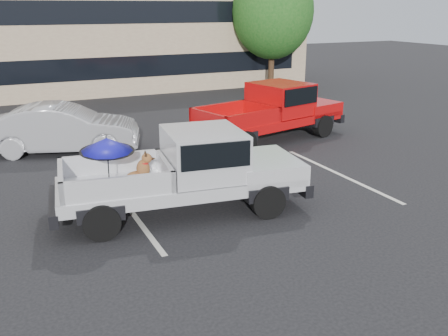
{
  "coord_description": "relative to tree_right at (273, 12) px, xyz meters",
  "views": [
    {
      "loc": [
        -5.6,
        -8.6,
        4.5
      ],
      "look_at": [
        -1.39,
        0.28,
        1.3
      ],
      "focal_mm": 40.0,
      "sensor_mm": 36.0,
      "label": 1
    }
  ],
  "objects": [
    {
      "name": "ground",
      "position": [
        -9.0,
        -16.0,
        -4.21
      ],
      "size": [
        90.0,
        90.0,
        0.0
      ],
      "primitive_type": "plane",
      "color": "black",
      "rests_on": "ground"
    },
    {
      "name": "stripe_left",
      "position": [
        -12.0,
        -14.0,
        -4.21
      ],
      "size": [
        0.12,
        5.0,
        0.01
      ],
      "primitive_type": "cube",
      "color": "silver",
      "rests_on": "ground"
    },
    {
      "name": "stripe_right",
      "position": [
        -6.0,
        -14.0,
        -4.21
      ],
      "size": [
        0.12,
        5.0,
        0.01
      ],
      "primitive_type": "cube",
      "color": "silver",
      "rests_on": "ground"
    },
    {
      "name": "motel_building",
      "position": [
        -7.0,
        4.99,
        -1.0
      ],
      "size": [
        20.4,
        8.4,
        6.3
      ],
      "color": "tan",
      "rests_on": "ground"
    },
    {
      "name": "tree_right",
      "position": [
        0.0,
        0.0,
        0.0
      ],
      "size": [
        4.46,
        4.46,
        6.78
      ],
      "color": "#332114",
      "rests_on": "ground"
    },
    {
      "name": "tree_back",
      "position": [
        -3.0,
        8.0,
        0.2
      ],
      "size": [
        4.68,
        4.68,
        7.11
      ],
      "color": "#332114",
      "rests_on": "ground"
    },
    {
      "name": "silver_pickup",
      "position": [
        -10.65,
        -14.66,
        -3.16
      ],
      "size": [
        5.9,
        2.68,
        2.06
      ],
      "rotation": [
        0.0,
        0.0,
        -0.13
      ],
      "color": "black",
      "rests_on": "ground"
    },
    {
      "name": "red_pickup",
      "position": [
        -5.51,
        -9.73,
        -3.15
      ],
      "size": [
        6.21,
        3.36,
        1.94
      ],
      "rotation": [
        0.0,
        0.0,
        0.24
      ],
      "color": "black",
      "rests_on": "ground"
    },
    {
      "name": "silver_sedan",
      "position": [
        -12.6,
        -8.39,
        -3.43
      ],
      "size": [
        4.99,
        3.04,
        1.55
      ],
      "primitive_type": "imported",
      "rotation": [
        0.0,
        0.0,
        1.25
      ],
      "color": "#9E9FA5",
      "rests_on": "ground"
    }
  ]
}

